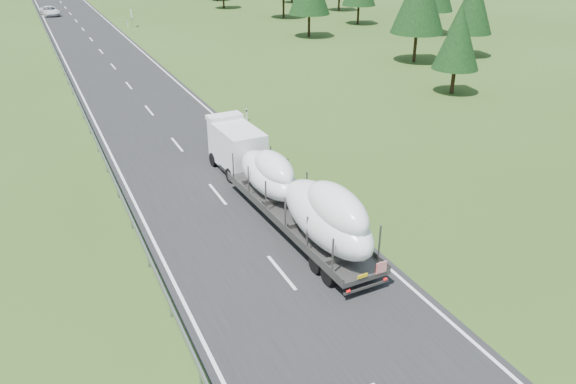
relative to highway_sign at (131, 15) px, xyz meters
name	(u,v)px	position (x,y,z in m)	size (l,w,h in m)	color
road_surface	(70,13)	(-7.20, 20.00, -1.80)	(10.00, 400.00, 0.02)	black
guardrail	(37,11)	(-12.50, 19.94, -1.21)	(0.10, 400.00, 0.76)	slate
highway_sign	(131,15)	(0.00, 0.00, 0.00)	(0.08, 0.90, 2.60)	slate
boat_truck	(287,186)	(-4.93, -66.66, 0.24)	(2.98, 17.48, 3.98)	white
distant_van	(50,11)	(-10.50, 18.06, -1.03)	(2.58, 5.60, 1.56)	silver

